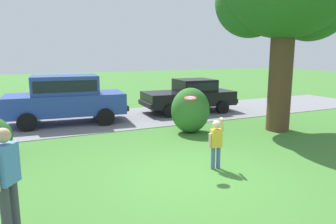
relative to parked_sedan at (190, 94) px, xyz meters
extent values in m
plane|color=#3D752D|center=(-3.79, -6.93, -0.85)|extent=(80.00, 80.00, 0.00)
cube|color=slate|center=(-3.79, -0.10, -0.84)|extent=(28.00, 4.40, 0.02)
cylinder|color=#513823|center=(1.17, -4.48, 1.06)|extent=(0.82, 0.82, 3.82)
ellipsoid|color=#286023|center=(2.40, -4.48, 3.76)|extent=(2.82, 2.82, 2.82)
ellipsoid|color=#286023|center=(0.55, -3.42, 3.76)|extent=(2.57, 2.57, 2.57)
ellipsoid|color=#33702B|center=(-1.90, -3.45, -0.05)|extent=(1.39, 1.23, 1.59)
cube|color=black|center=(-0.10, 0.01, -0.17)|extent=(4.30, 2.08, 0.64)
cube|color=black|center=(0.22, -0.01, 0.43)|extent=(1.77, 1.72, 0.56)
cube|color=black|center=(0.22, -0.01, 0.43)|extent=(1.64, 1.73, 0.34)
cylinder|color=black|center=(-1.45, -0.86, -0.55)|extent=(0.61, 0.25, 0.60)
cylinder|color=black|center=(-1.34, 1.02, -0.55)|extent=(0.61, 0.25, 0.60)
cylinder|color=black|center=(1.15, -1.01, -0.55)|extent=(0.61, 0.25, 0.60)
cylinder|color=black|center=(1.26, 0.87, -0.55)|extent=(0.61, 0.25, 0.60)
cube|color=black|center=(-2.23, 0.13, -0.33)|extent=(0.22, 1.75, 0.20)
cube|color=black|center=(2.04, -0.12, -0.33)|extent=(0.22, 1.75, 0.20)
cube|color=#28429E|center=(-5.67, -0.09, -0.05)|extent=(4.65, 2.25, 0.80)
cube|color=#28429E|center=(-5.67, -0.09, 0.71)|extent=(2.61, 1.84, 0.72)
cube|color=black|center=(-5.67, -0.09, 0.71)|extent=(2.42, 1.84, 0.43)
cylinder|color=black|center=(-7.15, -0.90, -0.51)|extent=(0.70, 0.28, 0.68)
cylinder|color=black|center=(-6.97, 0.97, -0.51)|extent=(0.70, 0.28, 0.68)
cylinder|color=black|center=(-4.37, -1.16, -0.51)|extent=(0.70, 0.28, 0.68)
cylinder|color=black|center=(-4.19, 0.71, -0.51)|extent=(0.70, 0.28, 0.68)
cube|color=black|center=(-7.95, 0.12, -0.25)|extent=(0.28, 1.75, 0.20)
cube|color=black|center=(-3.39, -0.31, -0.25)|extent=(0.28, 1.75, 0.20)
cylinder|color=#4C608C|center=(-3.17, -6.88, -0.57)|extent=(0.10, 0.10, 0.55)
cylinder|color=#4C608C|center=(-3.04, -6.90, -0.57)|extent=(0.10, 0.10, 0.55)
cube|color=gold|center=(-3.11, -6.89, -0.08)|extent=(0.28, 0.20, 0.44)
sphere|color=beige|center=(-3.11, -6.89, 0.26)|extent=(0.20, 0.20, 0.20)
cylinder|color=beige|center=(-2.94, -6.87, 0.24)|extent=(0.22, 0.22, 0.39)
cylinder|color=beige|center=(-3.26, -6.86, -0.13)|extent=(0.07, 0.07, 0.36)
cylinder|color=red|center=(-3.70, -6.66, 0.90)|extent=(0.28, 0.28, 0.08)
cylinder|color=#1EB7B2|center=(-3.70, -6.66, 0.90)|extent=(0.16, 0.16, 0.06)
cylinder|color=#3F3F4C|center=(-7.51, -8.04, -0.40)|extent=(0.14, 0.14, 0.90)
cylinder|color=#3F3F4C|center=(-7.63, -8.20, -0.40)|extent=(0.14, 0.14, 0.90)
cube|color=#4C7FCC|center=(-7.57, -8.12, 0.35)|extent=(0.39, 0.42, 0.60)
sphere|color=tan|center=(-7.57, -8.12, 0.78)|extent=(0.22, 0.22, 0.22)
cylinder|color=tan|center=(-7.45, -7.94, 0.30)|extent=(0.09, 0.09, 0.55)
camera|label=1|loc=(-7.31, -13.14, 1.95)|focal=34.21mm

